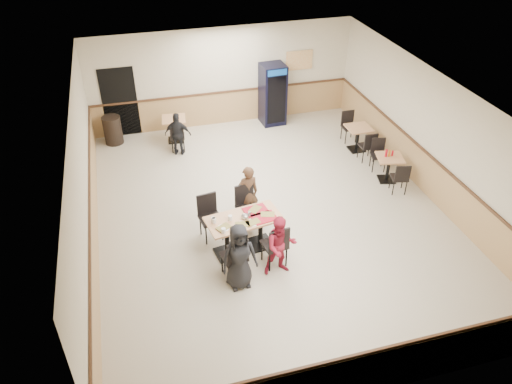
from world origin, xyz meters
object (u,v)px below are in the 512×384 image
object	(u,v)px
side_table_near	(389,165)
diner_woman_right	(281,246)
diner_woman_left	(239,257)
lone_diner	(178,134)
back_table	(174,126)
side_table_far	(358,135)
trash_bin	(113,130)
pepsi_cooler	(273,94)
main_table	(244,229)
diner_man_opposite	(248,194)

from	to	relation	value
side_table_near	diner_woman_right	bearing A→B (deg)	-146.00
diner_woman_left	lone_diner	size ratio (longest dim) A/B	1.16
back_table	side_table_far	bearing A→B (deg)	-21.56
side_table_near	trash_bin	xyz separation A→B (m)	(-6.76, 3.98, -0.05)
lone_diner	pepsi_cooler	size ratio (longest dim) A/B	0.66
diner_woman_left	side_table_near	bearing A→B (deg)	26.04
diner_woman_right	trash_bin	xyz separation A→B (m)	(-3.02, 6.50, -0.26)
main_table	diner_woman_right	world-z (taller)	diner_woman_right
diner_woman_right	pepsi_cooler	bearing A→B (deg)	75.23
lone_diner	back_table	size ratio (longest dim) A/B	1.68
side_table_far	diner_woman_left	bearing A→B (deg)	-136.32
trash_bin	back_table	bearing A→B (deg)	-11.30
diner_man_opposite	diner_woman_right	bearing A→B (deg)	88.80
main_table	back_table	distance (m)	5.33
pepsi_cooler	trash_bin	world-z (taller)	pepsi_cooler
trash_bin	diner_woman_left	bearing A→B (deg)	-72.12
diner_woman_right	diner_man_opposite	xyz separation A→B (m)	(-0.18, 1.88, 0.03)
main_table	side_table_near	world-z (taller)	main_table
diner_woman_left	trash_bin	distance (m)	6.98
pepsi_cooler	back_table	bearing A→B (deg)	-175.94
diner_woman_left	diner_man_opposite	world-z (taller)	diner_woman_left
diner_woman_left	side_table_far	world-z (taller)	diner_woman_left
diner_man_opposite	trash_bin	bearing A→B (deg)	-65.01
diner_woman_left	side_table_near	size ratio (longest dim) A/B	1.84
diner_man_opposite	back_table	xyz separation A→B (m)	(-1.09, 4.27, -0.23)
pepsi_cooler	diner_man_opposite	bearing A→B (deg)	-116.62
diner_man_opposite	main_table	bearing A→B (deg)	64.27
side_table_near	side_table_far	size ratio (longest dim) A/B	1.09
back_table	trash_bin	size ratio (longest dim) A/B	0.90
main_table	lone_diner	xyz separation A→B (m)	(-0.74, 4.46, 0.07)
trash_bin	diner_woman_right	bearing A→B (deg)	-65.10
diner_woman_right	side_table_far	distance (m)	5.58
pepsi_cooler	trash_bin	xyz separation A→B (m)	(-4.87, -0.04, -0.53)
diner_woman_right	pepsi_cooler	world-z (taller)	pepsi_cooler
diner_man_opposite	back_table	bearing A→B (deg)	-82.28
side_table_far	back_table	size ratio (longest dim) A/B	0.96
lone_diner	pepsi_cooler	distance (m)	3.36
side_table_near	side_table_far	distance (m)	1.68
diner_woman_right	diner_man_opposite	world-z (taller)	diner_man_opposite
lone_diner	back_table	world-z (taller)	lone_diner
diner_man_opposite	trash_bin	distance (m)	5.43
diner_man_opposite	side_table_near	world-z (taller)	diner_man_opposite
side_table_near	back_table	bearing A→B (deg)	144.06
side_table_far	back_table	world-z (taller)	back_table
diner_woman_left	back_table	bearing A→B (deg)	89.66
diner_woman_left	diner_man_opposite	xyz separation A→B (m)	(0.70, 2.01, -0.01)
diner_woman_left	lone_diner	distance (m)	5.49
back_table	pepsi_cooler	xyz separation A→B (m)	(3.12, 0.39, 0.46)
side_table_far	diner_man_opposite	bearing A→B (deg)	-148.84
side_table_near	pepsi_cooler	size ratio (longest dim) A/B	0.42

